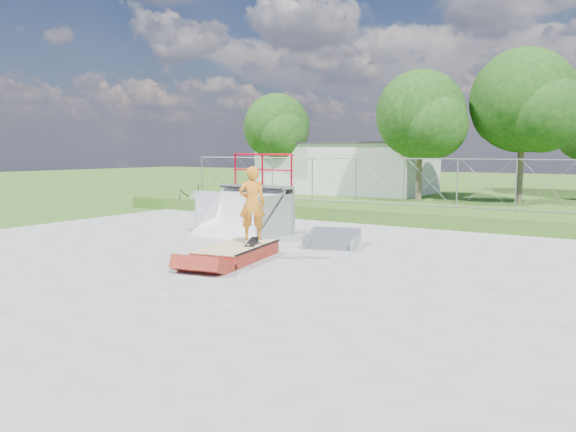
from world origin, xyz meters
name	(u,v)px	position (x,y,z in m)	size (l,w,h in m)	color
ground	(236,266)	(0.00, 0.00, 0.00)	(120.00, 120.00, 0.00)	#2F5819
concrete_pad	(236,265)	(0.00, 0.00, 0.02)	(20.00, 16.00, 0.04)	gray
grass_berm	(394,215)	(0.00, 9.50, 0.25)	(24.00, 3.00, 0.50)	#2F5819
grind_box	(237,253)	(-0.35, 0.51, 0.18)	(1.55, 2.55, 0.35)	maroon
quarter_pipe	(241,195)	(-2.57, 3.66, 1.24)	(2.47, 2.09, 2.47)	#A3A4AA
flat_bank_ramp	(332,240)	(0.69, 3.30, 0.21)	(1.35, 1.44, 0.42)	#A3A4AA
skateboard	(252,242)	(-0.16, 0.87, 0.40)	(0.22, 0.80, 0.02)	black
skater	(252,206)	(-0.16, 0.87, 1.27)	(0.63, 0.42, 1.74)	orange
concrete_stairs	(202,201)	(-8.50, 8.70, 0.40)	(1.50, 1.60, 0.80)	gray
chain_link_fence	(404,182)	(0.00, 10.50, 1.40)	(20.00, 0.06, 1.80)	gray
utility_building_flat	(347,168)	(-8.00, 22.00, 1.50)	(10.00, 6.00, 3.00)	silver
tree_left_near	(424,117)	(-1.75, 17.83, 4.24)	(4.76, 4.48, 6.65)	brown
tree_center	(529,104)	(2.78, 19.81, 4.85)	(5.44, 5.12, 7.60)	brown
tree_left_far	(278,129)	(-11.77, 19.85, 3.94)	(4.42, 4.16, 6.18)	brown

